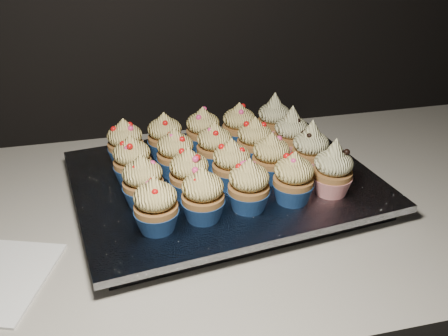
# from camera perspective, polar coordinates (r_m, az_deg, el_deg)

# --- Properties ---
(worktop) EXTENTS (2.44, 0.64, 0.04)m
(worktop) POSITION_cam_1_polar(r_m,az_deg,el_deg) (0.83, -6.04, -5.76)
(worktop) COLOR beige
(worktop) RESTS_ON cabinet
(baking_tray) EXTENTS (0.49, 0.40, 0.02)m
(baking_tray) POSITION_cam_1_polar(r_m,az_deg,el_deg) (0.85, 0.00, -2.32)
(baking_tray) COLOR black
(baking_tray) RESTS_ON worktop
(foil_lining) EXTENTS (0.53, 0.44, 0.01)m
(foil_lining) POSITION_cam_1_polar(r_m,az_deg,el_deg) (0.84, 0.00, -1.32)
(foil_lining) COLOR silver
(foil_lining) RESTS_ON baking_tray
(cupcake_0) EXTENTS (0.06, 0.06, 0.08)m
(cupcake_0) POSITION_cam_1_polar(r_m,az_deg,el_deg) (0.69, -7.79, -4.32)
(cupcake_0) COLOR navy
(cupcake_0) RESTS_ON foil_lining
(cupcake_1) EXTENTS (0.06, 0.06, 0.08)m
(cupcake_1) POSITION_cam_1_polar(r_m,az_deg,el_deg) (0.71, -2.43, -3.20)
(cupcake_1) COLOR navy
(cupcake_1) RESTS_ON foil_lining
(cupcake_2) EXTENTS (0.06, 0.06, 0.08)m
(cupcake_2) POSITION_cam_1_polar(r_m,az_deg,el_deg) (0.73, 2.84, -2.11)
(cupcake_2) COLOR navy
(cupcake_2) RESTS_ON foil_lining
(cupcake_3) EXTENTS (0.06, 0.06, 0.08)m
(cupcake_3) POSITION_cam_1_polar(r_m,az_deg,el_deg) (0.76, 7.93, -1.27)
(cupcake_3) COLOR navy
(cupcake_3) RESTS_ON foil_lining
(cupcake_4) EXTENTS (0.06, 0.06, 0.10)m
(cupcake_4) POSITION_cam_1_polar(r_m,az_deg,el_deg) (0.79, 12.33, -0.25)
(cupcake_4) COLOR red
(cupcake_4) RESTS_ON foil_lining
(cupcake_5) EXTENTS (0.06, 0.06, 0.08)m
(cupcake_5) POSITION_cam_1_polar(r_m,az_deg,el_deg) (0.75, -9.24, -1.60)
(cupcake_5) COLOR navy
(cupcake_5) RESTS_ON foil_lining
(cupcake_6) EXTENTS (0.06, 0.06, 0.08)m
(cupcake_6) POSITION_cam_1_polar(r_m,az_deg,el_deg) (0.76, -3.99, -0.76)
(cupcake_6) COLOR navy
(cupcake_6) RESTS_ON foil_lining
(cupcake_7) EXTENTS (0.06, 0.06, 0.08)m
(cupcake_7) POSITION_cam_1_polar(r_m,az_deg,el_deg) (0.79, 0.85, 0.34)
(cupcake_7) COLOR navy
(cupcake_7) RESTS_ON foil_lining
(cupcake_8) EXTENTS (0.06, 0.06, 0.08)m
(cupcake_8) POSITION_cam_1_polar(r_m,az_deg,el_deg) (0.81, 5.38, 1.09)
(cupcake_8) COLOR navy
(cupcake_8) RESTS_ON foil_lining
(cupcake_9) EXTENTS (0.06, 0.06, 0.10)m
(cupcake_9) POSITION_cam_1_polar(r_m,az_deg,el_deg) (0.84, 9.83, 2.05)
(cupcake_9) COLOR red
(cupcake_9) RESTS_ON foil_lining
(cupcake_10) EXTENTS (0.06, 0.06, 0.08)m
(cupcake_10) POSITION_cam_1_polar(r_m,az_deg,el_deg) (0.81, -10.44, 0.78)
(cupcake_10) COLOR navy
(cupcake_10) RESTS_ON foil_lining
(cupcake_11) EXTENTS (0.06, 0.06, 0.08)m
(cupcake_11) POSITION_cam_1_polar(r_m,az_deg,el_deg) (0.83, -5.57, 1.63)
(cupcake_11) COLOR navy
(cupcake_11) RESTS_ON foil_lining
(cupcake_12) EXTENTS (0.06, 0.06, 0.08)m
(cupcake_12) POSITION_cam_1_polar(r_m,az_deg,el_deg) (0.85, -1.08, 2.43)
(cupcake_12) COLOR navy
(cupcake_12) RESTS_ON foil_lining
(cupcake_13) EXTENTS (0.06, 0.06, 0.08)m
(cupcake_13) POSITION_cam_1_polar(r_m,az_deg,el_deg) (0.87, 3.50, 3.03)
(cupcake_13) COLOR navy
(cupcake_13) RESTS_ON foil_lining
(cupcake_14) EXTENTS (0.06, 0.06, 0.10)m
(cupcake_14) POSITION_cam_1_polar(r_m,az_deg,el_deg) (0.90, 7.67, 3.84)
(cupcake_14) COLOR red
(cupcake_14) RESTS_ON foil_lining
(cupcake_15) EXTENTS (0.06, 0.06, 0.08)m
(cupcake_15) POSITION_cam_1_polar(r_m,az_deg,el_deg) (0.88, -11.20, 2.78)
(cupcake_15) COLOR navy
(cupcake_15) RESTS_ON foil_lining
(cupcake_16) EXTENTS (0.06, 0.06, 0.08)m
(cupcake_16) POSITION_cam_1_polar(r_m,az_deg,el_deg) (0.89, -6.75, 3.57)
(cupcake_16) COLOR navy
(cupcake_16) RESTS_ON foil_lining
(cupcake_17) EXTENTS (0.06, 0.06, 0.08)m
(cupcake_17) POSITION_cam_1_polar(r_m,az_deg,el_deg) (0.91, -2.40, 4.27)
(cupcake_17) COLOR navy
(cupcake_17) RESTS_ON foil_lining
(cupcake_18) EXTENTS (0.06, 0.06, 0.08)m
(cupcake_18) POSITION_cam_1_polar(r_m,az_deg,el_deg) (0.93, 1.73, 4.81)
(cupcake_18) COLOR navy
(cupcake_18) RESTS_ON foil_lining
(cupcake_19) EXTENTS (0.06, 0.06, 0.10)m
(cupcake_19) POSITION_cam_1_polar(r_m,az_deg,el_deg) (0.95, 5.71, 5.51)
(cupcake_19) COLOR red
(cupcake_19) RESTS_ON foil_lining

